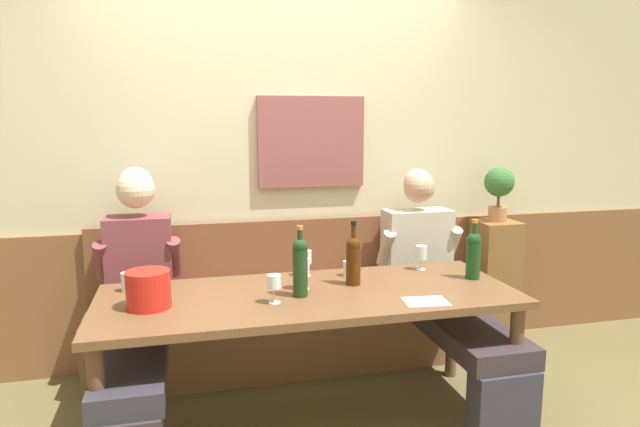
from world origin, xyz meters
TOP-DOWN VIEW (x-y plane):
  - room_wall_back at (0.00, 1.09)m, footprint 6.80×0.12m
  - wood_wainscot_panel at (0.00, 1.04)m, footprint 6.80×0.03m
  - wall_bench at (0.00, 0.83)m, footprint 2.41×0.42m
  - dining_table at (0.00, 0.13)m, footprint 2.11×0.81m
  - person_right_seat at (-0.87, 0.49)m, footprint 0.48×1.27m
  - person_center_right_seat at (0.88, 0.45)m, footprint 0.54×1.26m
  - ice_bucket at (-0.78, 0.09)m, footprint 0.21×0.21m
  - wine_bottle_amber_mid at (0.93, 0.16)m, footprint 0.08×0.08m
  - wine_bottle_clear_water at (0.26, 0.21)m, footprint 0.08×0.08m
  - wine_bottle_green_tall at (-0.06, 0.09)m, footprint 0.08×0.08m
  - wine_glass_right_end at (0.73, 0.40)m, footprint 0.07×0.07m
  - wine_glass_left_end at (0.05, 0.43)m, footprint 0.07×0.07m
  - wine_glass_mid_left at (-0.02, 0.20)m, footprint 0.07×0.07m
  - wine_glass_mid_right at (-0.20, 0.01)m, footprint 0.07×0.07m
  - water_tumbler_center at (-0.90, 0.38)m, footprint 0.06×0.06m
  - water_tumbler_left at (0.28, 0.38)m, footprint 0.06×0.06m
  - tasting_sheet_left_guest at (0.52, -0.14)m, footprint 0.23×0.17m
  - corner_pedestal at (1.50, 0.86)m, footprint 0.28×0.28m
  - potted_plant at (1.50, 0.86)m, footprint 0.20×0.20m

SIDE VIEW (x-z plane):
  - wall_bench at x=0.00m, z-range -0.19..0.75m
  - corner_pedestal at x=1.50m, z-range 0.00..0.89m
  - wood_wainscot_panel at x=0.00m, z-range 0.00..0.90m
  - person_center_right_seat at x=0.88m, z-range -0.03..1.25m
  - dining_table at x=0.00m, z-range 0.28..1.00m
  - person_right_seat at x=-0.87m, z-range 0.00..1.32m
  - tasting_sheet_left_guest at x=0.52m, z-range 0.72..0.72m
  - water_tumbler_left at x=0.28m, z-range 0.72..0.81m
  - water_tumbler_center at x=-0.90m, z-range 0.72..0.82m
  - ice_bucket at x=-0.78m, z-range 0.72..0.90m
  - wine_glass_mid_right at x=-0.20m, z-range 0.75..0.89m
  - wine_glass_right_end at x=0.73m, z-range 0.75..0.89m
  - wine_glass_left_end at x=0.05m, z-range 0.75..0.89m
  - wine_glass_mid_left at x=-0.02m, z-range 0.75..0.91m
  - wine_bottle_amber_mid at x=0.93m, z-range 0.69..1.03m
  - wine_bottle_clear_water at x=0.26m, z-range 0.69..1.03m
  - wine_bottle_green_tall at x=-0.06m, z-range 0.70..1.06m
  - potted_plant at x=1.50m, z-range 0.94..1.32m
  - room_wall_back at x=0.00m, z-range 0.00..2.80m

